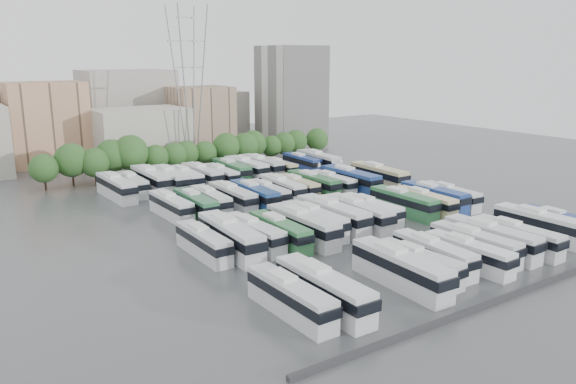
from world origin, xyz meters
TOP-DOWN VIEW (x-y plane):
  - ground at (0.00, 0.00)m, footprint 220.00×220.00m
  - parapet at (0.00, -33.00)m, footprint 56.00×0.50m
  - tree_line at (-1.96, 42.15)m, footprint 66.50×7.76m
  - city_buildings at (-7.46, 71.86)m, footprint 102.00×35.00m
  - apartment_tower at (34.00, 58.00)m, footprint 14.00×14.00m
  - electricity_pylon at (2.00, 50.00)m, footprint 9.00×6.91m
  - bus_r0_s0 at (-21.59, -23.90)m, footprint 2.72×11.72m
  - bus_r0_s1 at (-18.18, -24.44)m, footprint 2.79×12.76m
  - bus_r0_s4 at (-8.37, -24.77)m, footprint 3.31×13.08m
  - bus_r0_s5 at (-5.05, -24.13)m, footprint 2.91×11.08m
  - bus_r0_s6 at (-1.61, -23.18)m, footprint 3.06×11.49m
  - bus_r0_s7 at (1.87, -25.17)m, footprint 2.78×11.22m
  - bus_r0_s8 at (5.00, -23.59)m, footprint 3.05×11.77m
  - bus_r0_s9 at (8.09, -23.61)m, footprint 3.13×12.57m
  - bus_r0_s10 at (11.58, -24.70)m, footprint 2.80×11.76m
  - bus_r0_s12 at (18.10, -23.77)m, footprint 3.11×12.86m
  - bus_r0_s13 at (21.43, -24.59)m, footprint 2.80×11.38m
  - bus_r1_s0 at (-21.42, -4.95)m, footprint 2.48×11.28m
  - bus_r1_s1 at (-18.18, -5.76)m, footprint 3.52×13.64m
  - bus_r1_s2 at (-14.81, -5.42)m, footprint 3.10×11.79m
  - bus_r1_s3 at (-11.61, -6.66)m, footprint 2.78×11.80m
  - bus_r1_s4 at (-8.17, -6.81)m, footprint 3.06×13.19m
  - bus_r1_s5 at (-5.10, -5.28)m, footprint 2.75×12.14m
  - bus_r1_s6 at (-1.88, -5.15)m, footprint 3.04×13.36m
  - bus_r1_s7 at (1.76, -6.23)m, footprint 3.19×12.95m
  - bus_r1_s8 at (5.02, -5.23)m, footprint 2.78×11.51m
  - bus_r1_s10 at (11.66, -5.25)m, footprint 2.79×12.31m
  - bus_r1_s11 at (14.89, -6.48)m, footprint 2.83×11.67m
  - bus_r1_s12 at (18.33, -5.27)m, footprint 2.80×12.24m
  - bus_r1_s13 at (21.40, -5.88)m, footprint 3.03×11.35m
  - bus_r2_s1 at (-18.19, 12.92)m, footprint 2.78×11.51m
  - bus_r2_s2 at (-14.94, 11.40)m, footprint 2.93×12.02m
  - bus_r2_s3 at (-11.72, 12.81)m, footprint 2.94×11.34m
  - bus_r2_s4 at (-8.15, 12.31)m, footprint 2.69×12.13m
  - bus_r2_s5 at (-4.87, 11.20)m, footprint 3.08×12.46m
  - bus_r2_s6 at (-1.74, 12.10)m, footprint 2.53×10.96m
  - bus_r2_s7 at (1.71, 13.17)m, footprint 3.16×12.05m
  - bus_r2_s8 at (5.02, 13.32)m, footprint 2.61×10.89m
  - bus_r2_s9 at (8.06, 12.89)m, footprint 3.10×12.28m
  - bus_r2_s10 at (11.59, 12.19)m, footprint 2.66×11.29m
  - bus_r2_s11 at (14.99, 11.10)m, footprint 3.09×13.47m
  - bus_r2_s13 at (21.54, 10.87)m, footprint 3.30×13.45m
  - bus_r3_s0 at (-21.43, 28.88)m, footprint 3.32×12.98m
  - bus_r3_s1 at (-18.10, 30.57)m, footprint 2.69×11.44m
  - bus_r3_s2 at (-14.63, 30.65)m, footprint 3.09×13.60m
  - bus_r3_s3 at (-11.56, 29.59)m, footprint 3.11×13.18m
  - bus_r3_s4 at (-8.39, 29.94)m, footprint 2.84×11.89m
  - bus_r3_s5 at (-5.10, 29.94)m, footprint 3.10×12.50m
  - bus_r3_s6 at (-1.70, 28.95)m, footprint 2.63×11.29m
  - bus_r3_s7 at (1.66, 31.00)m, footprint 3.11×12.52m
  - bus_r3_s8 at (4.87, 30.88)m, footprint 3.14×13.07m
  - bus_r3_s9 at (8.43, 31.15)m, footprint 3.47×13.05m
  - bus_r3_s10 at (11.43, 29.21)m, footprint 2.49×10.89m
  - bus_r3_s12 at (18.12, 30.57)m, footprint 2.68×11.43m
  - bus_r3_s13 at (21.45, 29.29)m, footprint 3.23×13.02m

SIDE VIEW (x-z plane):
  - ground at x=0.00m, z-range 0.00..0.00m
  - parapet at x=0.00m, z-range 0.00..0.50m
  - bus_r2_s8 at x=5.02m, z-range -0.03..3.37m
  - bus_r3_s10 at x=11.43m, z-range -0.03..3.38m
  - bus_r2_s6 at x=-1.74m, z-range -0.03..3.40m
  - bus_r0_s5 at x=-5.05m, z-range -0.03..3.41m
  - bus_r0_s7 at x=1.87m, z-range -0.03..3.47m
  - bus_r2_s3 at x=-11.72m, z-range -0.03..3.49m
  - bus_r1_s13 at x=21.40m, z-range -0.03..3.49m
  - bus_r2_s10 at x=11.59m, z-range -0.03..3.50m
  - bus_r3_s6 at x=-1.70m, z-range -0.03..3.50m
  - bus_r1_s0 at x=-21.42m, z-range -0.03..3.50m
  - bus_r0_s13 at x=21.43m, z-range -0.03..3.52m
  - bus_r0_s6 at x=-1.61m, z-range -0.03..3.54m
  - bus_r3_s12 at x=18.12m, z-range -0.03..3.54m
  - bus_r3_s1 at x=-18.10m, z-range -0.03..3.54m
  - bus_r1_s8 at x=5.02m, z-range -0.03..3.56m
  - bus_r2_s1 at x=-18.19m, z-range -0.03..3.56m
  - bus_r1_s11 at x=14.89m, z-range -0.03..3.61m
  - bus_r0_s8 at x=5.00m, z-range -0.03..3.63m
  - bus_r1_s2 at x=-14.81m, z-range -0.03..3.63m
  - bus_r0_s0 at x=-21.59m, z-range -0.03..3.63m
  - bus_r0_s10 at x=11.58m, z-range -0.03..3.64m
  - bus_r1_s3 at x=-11.61m, z-range -0.03..3.66m
  - bus_r3_s4 at x=-8.39m, z-range -0.03..3.68m
  - bus_r2_s7 at x=1.71m, z-range -0.03..3.71m
  - bus_r2_s2 at x=-14.94m, z-range -0.03..3.72m
  - bus_r1_s5 at x=-5.10m, z-range -0.03..3.77m
  - bus_r2_s4 at x=-8.15m, z-range -0.03..3.77m
  - bus_r2_s9 at x=8.06m, z-range -0.03..3.79m
  - bus_r1_s12 at x=18.33m, z-range -0.03..3.80m
  - bus_r1_s10 at x=11.66m, z-range -0.03..3.82m
  - bus_r2_s5 at x=-4.87m, z-range -0.04..3.85m
  - bus_r3_s5 at x=-5.10m, z-range -0.04..3.86m
  - bus_r3_s7 at x=1.66m, z-range -0.04..3.87m
  - bus_r0_s9 at x=8.09m, z-range -0.04..3.88m
  - bus_r0_s1 at x=-18.18m, z-range -0.04..3.97m
  - bus_r0_s12 at x=18.10m, z-range -0.04..3.98m
  - bus_r1_s7 at x=1.76m, z-range -0.04..4.00m
  - bus_r3_s0 at x=-21.43m, z-range -0.04..4.01m
  - bus_r3_s9 at x=8.43m, z-range -0.04..4.02m
  - bus_r3_s13 at x=21.45m, z-range -0.04..4.02m
  - bus_r0_s4 at x=-8.37m, z-range -0.04..4.04m
  - bus_r3_s8 at x=4.87m, z-range -0.04..4.05m
  - bus_r3_s3 at x=-11.56m, z-range -0.04..4.08m
  - bus_r1_s4 at x=-8.17m, z-range -0.04..4.09m
  - bus_r1_s6 at x=-1.88m, z-range -0.04..4.15m
  - bus_r2_s13 at x=21.54m, z-range -0.04..4.16m
  - bus_r2_s11 at x=14.99m, z-range -0.04..4.18m
  - bus_r1_s1 at x=-18.18m, z-range -0.04..4.20m
  - bus_r3_s2 at x=-14.63m, z-range -0.04..4.22m
  - tree_line at x=-1.96m, z-range 0.06..8.81m
  - city_buildings at x=-7.46m, z-range -2.13..17.87m
  - apartment_tower at x=34.00m, z-range 0.00..26.00m
  - electricity_pylon at x=2.00m, z-range 1.75..35.57m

